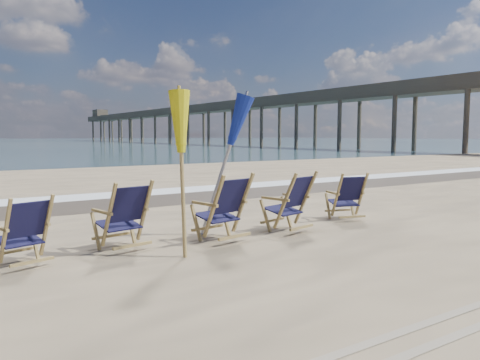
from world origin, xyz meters
The scene contains 10 objects.
surf_foam centered at (0.00, 8.30, 0.00)m, with size 200.00×1.40×0.01m, color silver.
wet_sand_strip centered at (0.00, 6.80, 0.00)m, with size 200.00×2.60×0.00m, color #42362A.
beach_chair_0 centered at (-3.31, 1.78, 0.47)m, with size 0.60×0.68×0.94m, color black, non-canonical shape.
beach_chair_1 centered at (-1.91, 1.88, 0.52)m, with size 0.67×0.75×1.05m, color black, non-canonical shape.
beach_chair_2 centered at (-0.36, 1.57, 0.55)m, with size 0.71×0.79×1.10m, color black, non-canonical shape.
beach_chair_3 centered at (0.99, 1.57, 0.54)m, with size 0.69×0.77×1.07m, color black, non-canonical shape.
beach_chair_4 centered at (2.58, 1.72, 0.48)m, with size 0.62×0.70×0.97m, color black, non-canonical shape.
umbrella_yellow centered at (-1.64, 1.14, 1.75)m, with size 0.30×0.30×2.28m.
umbrella_blue centered at (-0.46, 2.05, 1.89)m, with size 0.30×0.30×2.44m.
fishing_pier centered at (38.00, 74.00, 4.65)m, with size 4.40×140.00×9.30m, color #4F4639, non-canonical shape.
Camera 1 is at (-4.49, -4.68, 1.69)m, focal length 35.00 mm.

